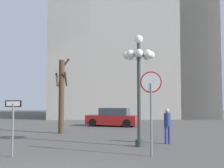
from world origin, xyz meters
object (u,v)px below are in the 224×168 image
stop_sign (151,96)px  bare_tree (62,95)px  pedestrian_walking (167,122)px  cathedral (130,39)px  parked_car_near_red (113,118)px  street_lamp (139,67)px  one_way_arrow_sign (13,121)px

stop_sign → bare_tree: 8.86m
pedestrian_walking → cathedral: bearing=94.8°
stop_sign → parked_car_near_red: 12.90m
cathedral → pedestrian_walking: 25.63m
stop_sign → bare_tree: bare_tree is taller
stop_sign → street_lamp: size_ratio=0.62×
one_way_arrow_sign → parked_car_near_red: bearing=78.3°
one_way_arrow_sign → bare_tree: bearing=91.4°
street_lamp → bare_tree: (-4.81, 4.92, -1.09)m
parked_car_near_red → cathedral: bearing=85.0°
parked_car_near_red → pedestrian_walking: bearing=-71.0°
one_way_arrow_sign → parked_car_near_red: 13.37m
stop_sign → pedestrian_walking: stop_sign is taller
street_lamp → pedestrian_walking: size_ratio=3.01×
one_way_arrow_sign → pedestrian_walking: (5.98, 3.62, -0.29)m
stop_sign → one_way_arrow_sign: bearing=-174.5°
cathedral → one_way_arrow_sign: (-3.97, -27.35, -9.16)m
cathedral → street_lamp: size_ratio=6.27×
one_way_arrow_sign → pedestrian_walking: bearing=31.2°
cathedral → street_lamp: cathedral is taller
street_lamp → parked_car_near_red: street_lamp is taller
stop_sign → bare_tree: bearing=126.0°
one_way_arrow_sign → bare_tree: (-0.19, 7.64, 1.15)m
one_way_arrow_sign → street_lamp: bearing=30.5°
cathedral → one_way_arrow_sign: 29.12m
stop_sign → bare_tree: (-5.20, 7.16, 0.27)m
one_way_arrow_sign → stop_sign: bearing=5.5°
stop_sign → street_lamp: 2.65m
pedestrian_walking → parked_car_near_red: bearing=109.0°
parked_car_near_red → pedestrian_walking: size_ratio=2.62×
one_way_arrow_sign → parked_car_near_red: one_way_arrow_sign is taller
street_lamp → parked_car_near_red: bearing=100.5°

